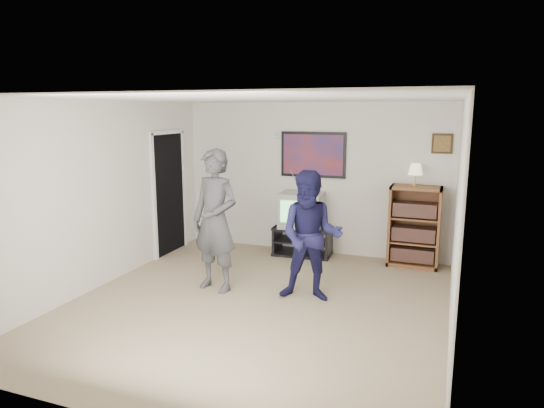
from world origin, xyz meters
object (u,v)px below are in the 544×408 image
Objects in this scene: person_tall at (215,221)px; person_short at (311,236)px; media_stand at (303,241)px; crt_television at (302,210)px; bookshelf at (414,227)px.

person_tall reaches higher than person_short.
person_tall reaches higher than media_stand.
crt_television is 0.36× the size of person_tall.
bookshelf is (1.76, 0.05, 0.38)m from media_stand.
media_stand is 0.59× the size of person_short.
media_stand is 0.53m from crt_television.
bookshelf is 0.66× the size of person_tall.
crt_television is at bearing 177.04° from media_stand.
media_stand is at bearing -3.77° from crt_television.
bookshelf reaches higher than media_stand.
person_short is (-1.11, -1.87, 0.21)m from bookshelf.
bookshelf is at bearing -1.34° from media_stand.
crt_television is at bearing 101.67° from person_short.
crt_television is at bearing -178.40° from bookshelf.
bookshelf reaches higher than crt_television.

